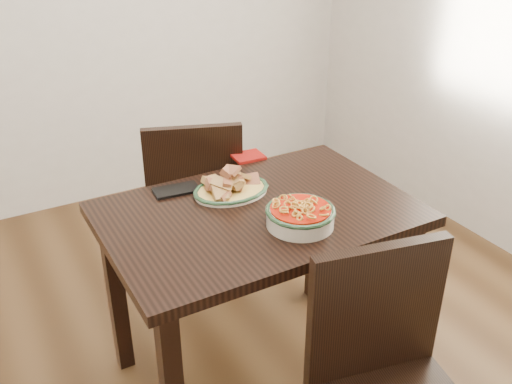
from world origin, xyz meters
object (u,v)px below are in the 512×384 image
chair_near (388,380)px  noodle_bowl (300,214)px  smartphone (176,190)px  chair_far (194,198)px  dining_table (259,236)px  fish_plate (231,182)px

chair_near → noodle_bowl: (0.02, 0.51, 0.29)m
noodle_bowl → smartphone: 0.51m
chair_far → chair_near: bearing=111.2°
dining_table → chair_near: chair_near is taller
fish_plate → smartphone: size_ratio=1.67×
noodle_bowl → smartphone: noodle_bowl is taller
dining_table → chair_far: size_ratio=1.22×
fish_plate → dining_table: bearing=-79.8°
fish_plate → noodle_bowl: (0.10, -0.32, -0.00)m
chair_near → smartphone: bearing=116.7°
chair_far → fish_plate: size_ratio=3.14×
chair_far → fish_plate: bearing=104.3°
dining_table → chair_far: 0.64m
dining_table → chair_near: size_ratio=1.22×
chair_far → dining_table: bearing=108.3°
chair_near → fish_plate: (-0.08, 0.83, 0.30)m
noodle_bowl → chair_near: bearing=-91.9°
dining_table → smartphone: (-0.20, 0.27, 0.12)m
chair_near → chair_far: bearing=103.3°
chair_far → chair_near: 1.30m
dining_table → smartphone: bearing=126.4°
dining_table → fish_plate: fish_plate is taller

